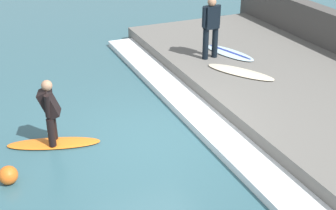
{
  "coord_description": "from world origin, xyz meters",
  "views": [
    {
      "loc": [
        -2.91,
        -7.7,
        4.85
      ],
      "look_at": [
        0.46,
        0.0,
        0.7
      ],
      "focal_mm": 50.0,
      "sensor_mm": 36.0,
      "label": 1
    }
  ],
  "objects_px": {
    "surfboard_spare": "(240,72)",
    "marker_buoy": "(8,175)",
    "surfer_waiting_near": "(211,25)",
    "surfboard_waiting_near": "(229,53)",
    "surfer_riding": "(50,109)",
    "surfboard_riding": "(54,143)"
  },
  "relations": [
    {
      "from": "surfboard_waiting_near",
      "to": "surfboard_spare",
      "type": "height_order",
      "value": "surfboard_waiting_near"
    },
    {
      "from": "surfboard_riding",
      "to": "surfer_waiting_near",
      "type": "bearing_deg",
      "value": 24.6
    },
    {
      "from": "surfboard_riding",
      "to": "surfboard_waiting_near",
      "type": "xyz_separation_m",
      "value": [
        5.29,
        2.19,
        0.42
      ]
    },
    {
      "from": "surfer_waiting_near",
      "to": "marker_buoy",
      "type": "height_order",
      "value": "surfer_waiting_near"
    },
    {
      "from": "surfboard_riding",
      "to": "marker_buoy",
      "type": "height_order",
      "value": "marker_buoy"
    },
    {
      "from": "surfer_riding",
      "to": "surfboard_spare",
      "type": "distance_m",
      "value": 4.93
    },
    {
      "from": "surfboard_waiting_near",
      "to": "marker_buoy",
      "type": "xyz_separation_m",
      "value": [
        -6.27,
        -3.18,
        -0.28
      ]
    },
    {
      "from": "surfer_riding",
      "to": "surfboard_riding",
      "type": "bearing_deg",
      "value": -9.46
    },
    {
      "from": "surfboard_riding",
      "to": "surfer_waiting_near",
      "type": "distance_m",
      "value": 5.27
    },
    {
      "from": "surfer_waiting_near",
      "to": "marker_buoy",
      "type": "xyz_separation_m",
      "value": [
        -5.62,
        -3.12,
        -1.17
      ]
    },
    {
      "from": "surfer_waiting_near",
      "to": "surfboard_waiting_near",
      "type": "bearing_deg",
      "value": 5.23
    },
    {
      "from": "surfer_waiting_near",
      "to": "surfboard_spare",
      "type": "bearing_deg",
      "value": -81.49
    },
    {
      "from": "surfer_riding",
      "to": "marker_buoy",
      "type": "xyz_separation_m",
      "value": [
        -0.97,
        -0.99,
        -0.64
      ]
    },
    {
      "from": "surfboard_spare",
      "to": "marker_buoy",
      "type": "bearing_deg",
      "value": -162.21
    },
    {
      "from": "surfboard_spare",
      "to": "surfboard_waiting_near",
      "type": "bearing_deg",
      "value": 70.76
    },
    {
      "from": "surfer_waiting_near",
      "to": "marker_buoy",
      "type": "relative_size",
      "value": 4.88
    },
    {
      "from": "surfer_waiting_near",
      "to": "marker_buoy",
      "type": "distance_m",
      "value": 6.53
    },
    {
      "from": "surfboard_spare",
      "to": "marker_buoy",
      "type": "height_order",
      "value": "surfboard_spare"
    },
    {
      "from": "surfboard_waiting_near",
      "to": "surfboard_spare",
      "type": "distance_m",
      "value": 1.4
    },
    {
      "from": "surfboard_waiting_near",
      "to": "marker_buoy",
      "type": "relative_size",
      "value": 5.28
    },
    {
      "from": "surfboard_riding",
      "to": "marker_buoy",
      "type": "xyz_separation_m",
      "value": [
        -0.97,
        -0.99,
        0.14
      ]
    },
    {
      "from": "surfboard_riding",
      "to": "surfer_waiting_near",
      "type": "xyz_separation_m",
      "value": [
        4.65,
        2.13,
        1.31
      ]
    }
  ]
}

